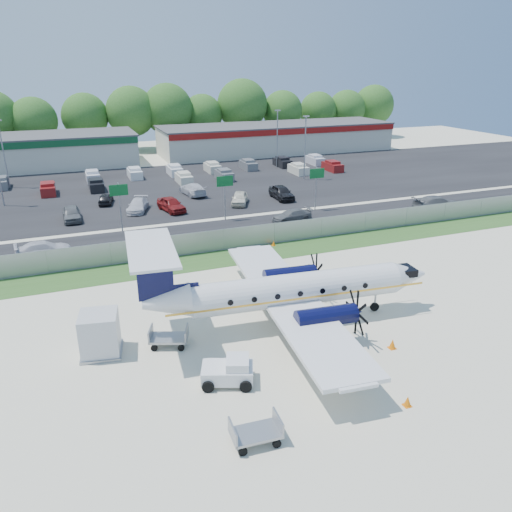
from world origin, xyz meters
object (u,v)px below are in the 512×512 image
object	(u,v)px
aircraft	(291,290)
baggage_cart_near	(169,337)
pushback_tug	(230,371)
baggage_cart_far	(256,432)
service_container	(100,335)

from	to	relation	value
aircraft	baggage_cart_near	distance (m)	8.21
pushback_tug	baggage_cart_far	size ratio (longest dim) A/B	1.35
aircraft	service_container	size ratio (longest dim) A/B	7.47
aircraft	baggage_cart_far	distance (m)	11.47
baggage_cart_far	service_container	xyz separation A→B (m)	(-5.78, 10.22, 0.65)
baggage_cart_near	baggage_cart_far	distance (m)	9.79
baggage_cart_near	baggage_cart_far	bearing A→B (deg)	-78.83
service_container	pushback_tug	bearing A→B (deg)	-41.80
baggage_cart_far	service_container	size ratio (longest dim) A/B	0.87
pushback_tug	baggage_cart_far	world-z (taller)	pushback_tug
aircraft	pushback_tug	xyz separation A→B (m)	(-5.75, -4.80, -1.68)
baggage_cart_near	service_container	size ratio (longest dim) A/B	0.98
baggage_cart_near	service_container	xyz separation A→B (m)	(-3.88, 0.61, 0.64)
aircraft	service_container	world-z (taller)	aircraft
pushback_tug	baggage_cart_near	size ratio (longest dim) A/B	1.20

